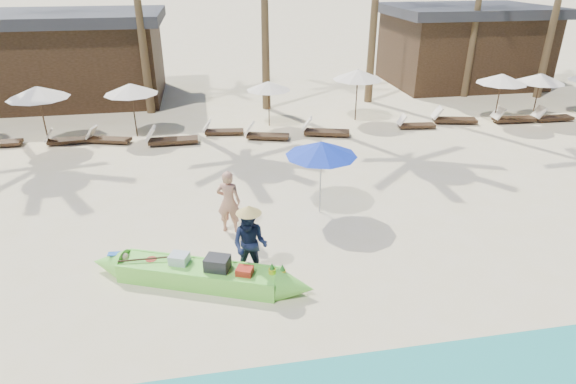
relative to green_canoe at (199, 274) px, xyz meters
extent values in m
plane|color=beige|center=(1.25, -0.20, -0.25)|extent=(240.00, 240.00, 0.00)
cube|color=#73E646|center=(0.00, 0.00, -0.03)|extent=(3.63, 2.04, 0.43)
cube|color=white|center=(0.00, 0.00, -0.01)|extent=(3.09, 1.66, 0.19)
cube|color=#262628|center=(0.42, -0.17, 0.29)|extent=(0.62, 0.56, 0.40)
cube|color=silver|center=(-0.40, 0.23, 0.25)|extent=(0.50, 0.47, 0.32)
cube|color=#B62718|center=(0.98, -0.45, 0.21)|extent=(0.42, 0.39, 0.25)
cylinder|color=#B62718|center=(-1.04, 0.48, 0.14)|extent=(0.25, 0.25, 0.10)
cylinder|color=#262628|center=(-1.34, 0.48, 0.13)|extent=(0.23, 0.23, 0.09)
sphere|color=tan|center=(-1.64, 0.66, 0.19)|extent=(0.21, 0.21, 0.21)
cylinder|color=yellow|center=(1.57, -0.53, 0.19)|extent=(0.16, 0.16, 0.21)
cylinder|color=yellow|center=(1.78, -0.61, 0.19)|extent=(0.16, 0.16, 0.21)
imported|color=tan|center=(0.84, 2.21, 0.62)|extent=(0.72, 0.58, 1.73)
imported|color=#141C38|center=(1.16, 0.02, 0.61)|extent=(1.03, 0.94, 1.71)
cylinder|color=#99999E|center=(3.43, 2.85, 0.79)|extent=(0.04, 0.04, 2.07)
cone|color=#1430BC|center=(3.43, 2.85, 1.68)|extent=(1.98, 1.98, 0.40)
cylinder|color=#3C2618|center=(-5.68, 10.09, 0.88)|extent=(0.06, 0.06, 2.26)
cone|color=silver|center=(-5.68, 10.09, 1.85)|extent=(2.26, 2.26, 0.45)
cube|color=#3C2618|center=(-4.94, 10.14, -0.11)|extent=(1.61, 0.65, 0.11)
cube|color=silver|center=(-5.63, 10.08, 0.17)|extent=(0.40, 0.54, 0.46)
cube|color=#3C2618|center=(-3.37, 9.93, -0.10)|extent=(1.71, 0.97, 0.11)
cube|color=silver|center=(-4.06, 10.14, 0.18)|extent=(0.50, 0.61, 0.47)
cylinder|color=#3C2618|center=(-2.41, 10.62, 0.81)|extent=(0.05, 0.05, 2.11)
cone|color=silver|center=(-2.41, 10.62, 1.72)|extent=(2.11, 2.11, 0.42)
cube|color=#3C2618|center=(-0.89, 9.34, -0.08)|extent=(1.90, 0.63, 0.13)
cube|color=silver|center=(-1.73, 9.33, 0.25)|extent=(0.43, 0.62, 0.55)
cylinder|color=#3C2618|center=(3.14, 11.06, 0.70)|extent=(0.05, 0.05, 1.89)
cone|color=silver|center=(3.14, 11.06, 1.51)|extent=(1.89, 1.89, 0.38)
cube|color=#3C2618|center=(1.14, 10.18, -0.11)|extent=(1.62, 0.69, 0.11)
cube|color=silver|center=(0.45, 10.26, 0.17)|extent=(0.41, 0.54, 0.46)
cube|color=#3C2618|center=(2.83, 9.27, -0.10)|extent=(1.77, 0.99, 0.12)
cube|color=silver|center=(2.12, 9.48, 0.20)|extent=(0.51, 0.63, 0.49)
cylinder|color=#3C2618|center=(7.10, 11.22, 0.86)|extent=(0.06, 0.06, 2.21)
cone|color=silver|center=(7.10, 11.22, 1.81)|extent=(2.21, 2.21, 0.44)
cube|color=#3C2618|center=(5.28, 9.29, -0.08)|extent=(1.94, 1.09, 0.13)
cube|color=silver|center=(4.49, 9.51, 0.24)|extent=(0.57, 0.69, 0.54)
cube|color=#3C2618|center=(9.33, 9.56, -0.11)|extent=(1.59, 0.67, 0.11)
cube|color=silver|center=(8.65, 9.64, 0.16)|extent=(0.40, 0.53, 0.45)
cylinder|color=#3C2618|center=(13.07, 9.73, 0.81)|extent=(0.05, 0.05, 2.11)
cone|color=silver|center=(13.07, 9.73, 1.71)|extent=(2.11, 2.11, 0.42)
cube|color=#3C2618|center=(11.28, 9.94, -0.08)|extent=(1.94, 0.99, 0.13)
cube|color=silver|center=(10.49, 10.11, 0.24)|extent=(0.54, 0.68, 0.54)
cylinder|color=#3C2618|center=(14.96, 9.78, 0.78)|extent=(0.05, 0.05, 2.05)
cone|color=silver|center=(14.96, 9.78, 1.66)|extent=(2.05, 2.05, 0.41)
cube|color=#3C2618|center=(13.93, 9.59, -0.09)|extent=(1.84, 0.67, 0.13)
cube|color=silver|center=(13.13, 9.62, 0.23)|extent=(0.43, 0.60, 0.53)
cube|color=#3C2618|center=(15.80, 9.48, -0.09)|extent=(1.74, 0.58, 0.12)
cube|color=silver|center=(15.04, 9.49, 0.21)|extent=(0.40, 0.57, 0.51)
cone|color=brown|center=(14.09, 14.31, 3.79)|extent=(0.40, 0.40, 8.07)
cube|color=#3C2618|center=(-6.75, 17.30, 1.65)|extent=(10.00, 6.00, 3.80)
cube|color=#2D2D33|center=(-6.75, 17.30, 3.80)|extent=(10.80, 6.60, 0.50)
cube|color=#3C2618|center=(15.25, 17.30, 1.65)|extent=(8.00, 6.00, 3.80)
cube|color=#2D2D33|center=(15.25, 17.30, 3.80)|extent=(8.80, 6.60, 0.50)
camera|label=1|loc=(0.40, -9.02, 6.23)|focal=30.00mm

